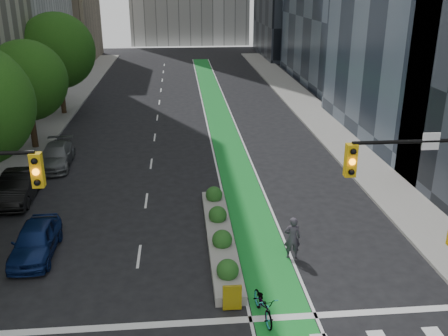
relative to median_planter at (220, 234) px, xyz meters
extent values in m
cube|color=gray|center=(-13.00, 17.96, -0.30)|extent=(3.60, 90.00, 0.15)
cube|color=gray|center=(10.60, 17.96, -0.30)|extent=(3.60, 90.00, 0.15)
cube|color=#18862D|center=(1.80, 22.96, -0.37)|extent=(2.20, 70.00, 0.01)
cylinder|color=black|center=(-12.20, 14.96, 1.87)|extent=(0.44, 0.44, 4.48)
sphere|color=#12470F|center=(-12.20, 14.96, 4.59)|extent=(5.60, 5.60, 5.60)
cylinder|color=black|center=(-12.20, 24.96, 2.20)|extent=(0.44, 0.44, 5.15)
sphere|color=#12470F|center=(-12.20, 24.96, 5.33)|extent=(6.60, 6.60, 6.60)
cube|color=gold|center=(-5.90, -6.54, 5.88)|extent=(0.34, 0.28, 1.05)
sphere|color=orange|center=(-5.90, -6.70, 5.88)|extent=(0.20, 0.20, 0.20)
cylinder|color=black|center=(6.25, -6.54, 6.43)|extent=(5.50, 0.12, 0.12)
cube|color=gold|center=(3.50, -6.54, 5.88)|extent=(0.34, 0.28, 1.05)
sphere|color=orange|center=(3.50, -6.70, 5.88)|extent=(0.20, 0.20, 0.20)
cube|color=white|center=(5.97, -6.57, 6.43)|extent=(0.55, 0.04, 0.55)
cube|color=gray|center=(0.00, -0.04, -0.17)|extent=(1.20, 10.00, 0.40)
cube|color=yellow|center=(0.00, -5.24, 0.18)|extent=(0.70, 0.12, 1.00)
sphere|color=#194C19|center=(0.00, -3.54, 0.28)|extent=(0.90, 0.90, 0.90)
sphere|color=#194C19|center=(0.00, -1.04, 0.28)|extent=(0.90, 0.90, 0.90)
sphere|color=#194C19|center=(0.00, 1.46, 0.28)|extent=(0.90, 0.90, 0.90)
sphere|color=#194C19|center=(0.00, 3.96, 0.28)|extent=(0.90, 0.90, 0.90)
imported|color=gray|center=(1.08, -5.74, 0.16)|extent=(0.99, 2.10, 1.06)
imported|color=#3B3742|center=(3.00, -1.74, 0.61)|extent=(0.75, 0.52, 1.96)
imported|color=#0D1F53|center=(-8.20, -0.51, 0.36)|extent=(1.81, 4.32, 1.46)
imported|color=black|center=(-10.70, 5.73, 0.41)|extent=(1.78, 4.81, 1.57)
imported|color=#585B5D|center=(-9.85, 11.10, 0.34)|extent=(2.26, 4.98, 1.42)
camera|label=1|loc=(-1.70, -20.57, 11.05)|focal=40.00mm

